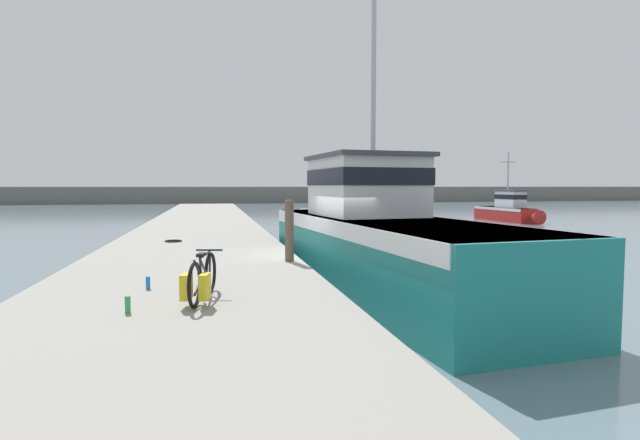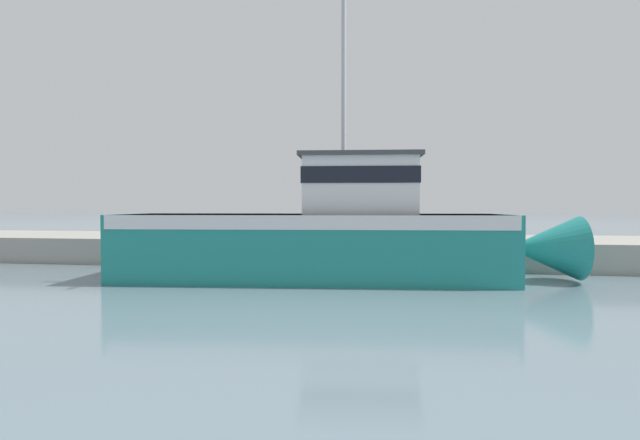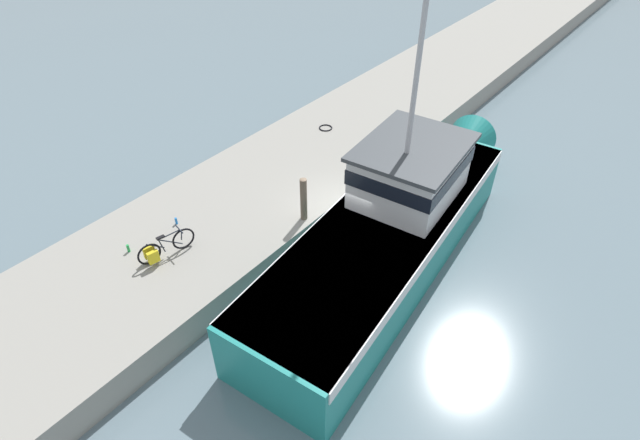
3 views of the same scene
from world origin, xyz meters
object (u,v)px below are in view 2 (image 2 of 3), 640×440
(bicycle_touring, at_px, (225,228))
(water_bottle_on_curb, at_px, (261,233))
(water_bottle_by_bike, at_px, (223,232))
(mooring_post, at_px, (312,220))
(fishing_boat_main, at_px, (334,233))

(bicycle_touring, height_order, water_bottle_on_curb, bicycle_touring)
(bicycle_touring, height_order, water_bottle_by_bike, bicycle_touring)
(water_bottle_on_curb, bearing_deg, bicycle_touring, -52.42)
(mooring_post, xyz_separation_m, water_bottle_by_bike, (-3.01, -4.39, -0.62))
(fishing_boat_main, relative_size, bicycle_touring, 7.88)
(water_bottle_by_bike, bearing_deg, bicycle_touring, 25.15)
(bicycle_touring, bearing_deg, mooring_post, 75.41)
(water_bottle_by_bike, distance_m, water_bottle_on_curb, 1.69)
(bicycle_touring, relative_size, water_bottle_by_bike, 7.02)
(fishing_boat_main, distance_m, water_bottle_by_bike, 7.89)
(fishing_boat_main, distance_m, bicycle_touring, 6.84)
(mooring_post, bearing_deg, water_bottle_on_curb, -137.42)
(fishing_boat_main, relative_size, mooring_post, 9.14)
(water_bottle_by_bike, xyz_separation_m, water_bottle_on_curb, (0.07, 1.69, -0.01))
(mooring_post, bearing_deg, water_bottle_by_bike, -124.46)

